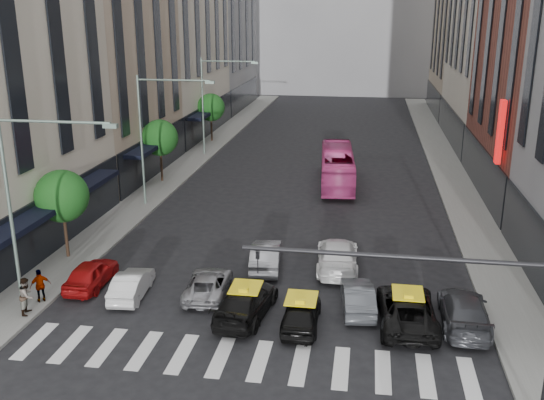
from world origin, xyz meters
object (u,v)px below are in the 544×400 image
at_px(car_red, 91,274).
at_px(bus, 337,167).
at_px(streetlamp_near, 27,188).
at_px(streetlamp_far, 212,93).
at_px(streetlamp_mid, 154,123).
at_px(taxi_left, 246,302).
at_px(taxi_center, 301,313).
at_px(pedestrian_far, 40,286).
at_px(car_white_front, 132,284).
at_px(pedestrian_near, 27,296).

relative_size(car_red, bus, 0.38).
bearing_deg(streetlamp_near, streetlamp_far, 90.00).
height_order(streetlamp_mid, taxi_left, streetlamp_mid).
bearing_deg(car_red, bus, -119.02).
bearing_deg(bus, taxi_center, 85.05).
bearing_deg(taxi_center, streetlamp_near, 1.72).
relative_size(taxi_center, pedestrian_far, 2.42).
bearing_deg(streetlamp_far, car_white_front, -83.29).
xyz_separation_m(streetlamp_mid, bus, (12.21, 7.55, -4.45)).
distance_m(streetlamp_far, car_red, 29.60).
bearing_deg(car_white_front, streetlamp_mid, -80.51).
distance_m(streetlamp_far, pedestrian_far, 31.74).
height_order(taxi_center, bus, bus).
height_order(streetlamp_near, pedestrian_near, streetlamp_near).
xyz_separation_m(streetlamp_mid, car_white_front, (3.52, -13.87, -5.28)).
bearing_deg(car_white_front, pedestrian_near, 29.68).
height_order(streetlamp_near, streetlamp_mid, same).
bearing_deg(car_white_front, taxi_center, 164.08).
height_order(streetlamp_near, streetlamp_far, same).
bearing_deg(streetlamp_mid, car_white_front, -75.77).
relative_size(bus, pedestrian_far, 6.42).
height_order(streetlamp_mid, car_white_front, streetlamp_mid).
relative_size(streetlamp_far, taxi_left, 1.84).
bearing_deg(pedestrian_far, taxi_center, 138.70).
distance_m(pedestrian_near, pedestrian_far, 1.17).
distance_m(streetlamp_near, taxi_left, 10.77).
bearing_deg(bus, pedestrian_near, 58.15).
xyz_separation_m(taxi_center, pedestrian_near, (-12.30, -0.99, 0.34)).
bearing_deg(pedestrian_near, taxi_center, -96.16).
bearing_deg(car_white_front, bus, -116.82).
bearing_deg(bus, streetlamp_far, -38.96).
height_order(streetlamp_mid, taxi_center, streetlamp_mid).
bearing_deg(pedestrian_far, streetlamp_mid, -131.77).
xyz_separation_m(streetlamp_far, car_red, (1.09, -29.11, -5.23)).
bearing_deg(streetlamp_far, car_red, -87.85).
relative_size(streetlamp_near, taxi_center, 2.29).
bearing_deg(pedestrian_far, car_white_front, 160.51).
bearing_deg(car_white_front, car_red, -22.10).
bearing_deg(bus, streetlamp_mid, 27.45).
distance_m(car_white_front, bus, 23.14).
bearing_deg(car_red, taxi_left, 166.45).
xyz_separation_m(car_red, pedestrian_far, (-1.45, -2.24, 0.28)).
distance_m(streetlamp_near, car_white_front, 6.69).
relative_size(bus, pedestrian_near, 6.03).
xyz_separation_m(streetlamp_far, car_white_front, (3.52, -29.87, -5.28)).
relative_size(streetlamp_near, car_red, 2.26).
distance_m(streetlamp_far, car_white_front, 30.54).
distance_m(taxi_left, bus, 22.74).
bearing_deg(taxi_left, taxi_center, 175.11).
height_order(streetlamp_far, car_white_front, streetlamp_far).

